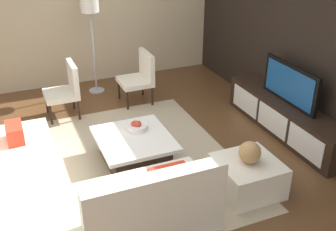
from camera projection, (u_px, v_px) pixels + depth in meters
ground_plane at (130, 168)px, 5.30m from camera, size 14.00×14.00×0.00m
feature_wall_back at (314, 39)px, 5.59m from camera, size 6.40×0.12×2.80m
side_wall_left at (82, 7)px, 7.36m from camera, size 0.12×5.20×2.80m
area_rug at (128, 163)px, 5.38m from camera, size 3.23×2.69×0.01m
media_console at (285, 118)px, 6.01m from camera, size 2.36×0.47×0.50m
television at (290, 84)px, 5.77m from camera, size 1.13×0.06×0.57m
sectional_couch at (63, 190)px, 4.43m from camera, size 2.53×2.27×0.81m
coffee_table at (135, 149)px, 5.33m from camera, size 1.02×0.93×0.38m
accent_chair_near at (66, 87)px, 6.42m from camera, size 0.54×0.51×0.87m
floor_lamp at (90, 10)px, 6.83m from camera, size 0.31×0.31×1.76m
ottoman at (247, 176)px, 4.79m from camera, size 0.70×0.70×0.40m
fruit_bowl at (137, 126)px, 5.40m from camera, size 0.28×0.28×0.14m
accent_chair_far at (140, 75)px, 6.90m from camera, size 0.57×0.52×0.87m
decorative_ball at (250, 152)px, 4.64m from camera, size 0.26×0.26×0.26m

